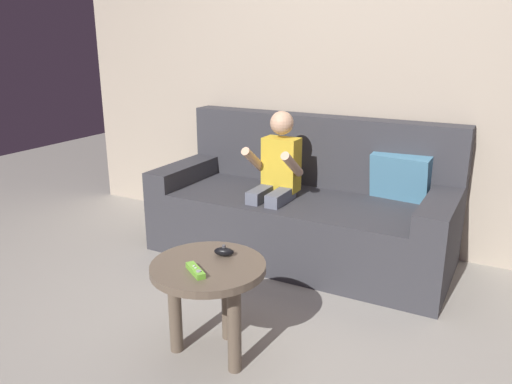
{
  "coord_description": "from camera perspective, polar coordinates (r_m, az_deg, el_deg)",
  "views": [
    {
      "loc": [
        0.99,
        -1.62,
        1.4
      ],
      "look_at": [
        -0.24,
        0.67,
        0.59
      ],
      "focal_mm": 35.5,
      "sensor_mm": 36.0,
      "label": 1
    }
  ],
  "objects": [
    {
      "name": "person_seated_on_couch",
      "position": [
        3.16,
        2.17,
        1.55
      ],
      "size": [
        0.32,
        0.39,
        0.96
      ],
      "color": "slate",
      "rests_on": "ground"
    },
    {
      "name": "coffee_table",
      "position": [
        2.27,
        -5.25,
        -10.14
      ],
      "size": [
        0.5,
        0.5,
        0.45
      ],
      "color": "brown",
      "rests_on": "ground"
    },
    {
      "name": "nunchuk_black",
      "position": [
        2.28,
        -3.64,
        -6.72
      ],
      "size": [
        0.1,
        0.07,
        0.05
      ],
      "color": "black",
      "rests_on": "coffee_table"
    },
    {
      "name": "ground_plane",
      "position": [
        2.36,
        -2.66,
        -19.16
      ],
      "size": [
        9.19,
        9.19,
        0.0
      ],
      "primitive_type": "plane",
      "color": "#9E998E"
    },
    {
      "name": "wall_back",
      "position": [
        3.45,
        11.95,
        14.38
      ],
      "size": [
        4.59,
        0.05,
        2.5
      ],
      "primitive_type": "cube",
      "color": "#B2A38E",
      "rests_on": "ground"
    },
    {
      "name": "game_remote_lime_near_edge",
      "position": [
        2.14,
        -6.83,
        -8.78
      ],
      "size": [
        0.14,
        0.11,
        0.03
      ],
      "color": "#72C638",
      "rests_on": "coffee_table"
    },
    {
      "name": "couch",
      "position": [
        3.34,
        5.48,
        -2.03
      ],
      "size": [
        1.91,
        0.8,
        0.89
      ],
      "color": "#38383D",
      "rests_on": "ground"
    }
  ]
}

